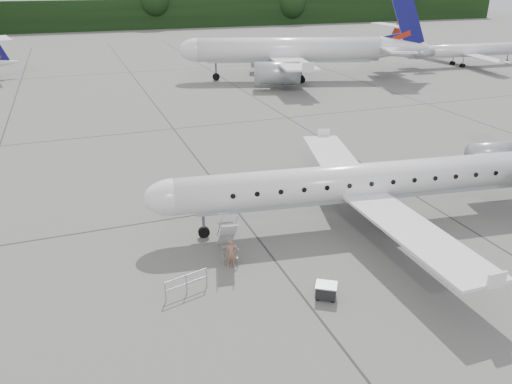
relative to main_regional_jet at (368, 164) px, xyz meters
name	(u,v)px	position (x,y,z in m)	size (l,w,h in m)	color
ground	(352,253)	(-2.62, -3.23, -3.77)	(320.00, 320.00, 0.00)	#5A5A58
treeline	(112,15)	(-2.62, 126.77, 0.23)	(260.00, 4.00, 8.00)	black
main_regional_jet	(368,164)	(0.00, 0.00, 0.00)	(29.43, 21.19, 7.55)	silver
airstair	(227,236)	(-9.10, -0.99, -2.59)	(0.85, 2.29, 2.36)	silver
passenger	(231,253)	(-9.28, -2.28, -2.95)	(0.60, 0.39, 1.65)	brown
safety_railing	(186,284)	(-12.01, -3.76, -3.27)	(2.20, 0.08, 1.00)	#919399
baggage_cart	(326,291)	(-5.94, -6.43, -3.36)	(0.94, 0.76, 0.82)	black
bg_narrowbody	(289,38)	(13.98, 43.57, 2.19)	(33.20, 23.90, 11.92)	silver
bg_regional_right	(466,44)	(46.58, 44.64, -0.21)	(27.13, 19.53, 7.12)	silver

